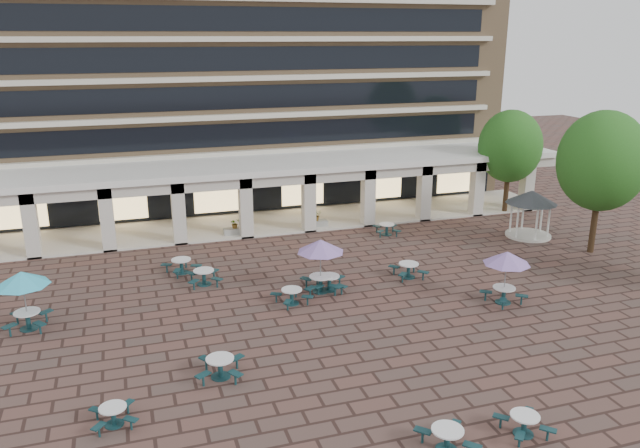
% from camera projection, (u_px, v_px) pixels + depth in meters
% --- Properties ---
extents(ground, '(120.00, 120.00, 0.00)m').
position_uv_depth(ground, '(342.00, 309.00, 29.82)').
color(ground, brown).
rests_on(ground, ground).
extents(apartment_building, '(40.00, 15.50, 25.20)m').
position_uv_depth(apartment_building, '(235.00, 34.00, 49.33)').
color(apartment_building, '#A2815B').
rests_on(apartment_building, ground).
extents(retail_arcade, '(42.00, 6.60, 4.40)m').
position_uv_depth(retail_arcade, '(269.00, 182.00, 42.42)').
color(retail_arcade, white).
rests_on(retail_arcade, ground).
extents(picnic_table_0, '(2.09, 2.09, 0.82)m').
position_uv_depth(picnic_table_0, '(220.00, 366.00, 23.78)').
color(picnic_table_0, '#163E42').
rests_on(picnic_table_0, ground).
extents(picnic_table_1, '(1.62, 1.62, 0.72)m').
position_uv_depth(picnic_table_1, '(524.00, 423.00, 20.37)').
color(picnic_table_1, '#163E42').
rests_on(picnic_table_1, ground).
extents(picnic_table_2, '(1.77, 1.77, 0.77)m').
position_uv_depth(picnic_table_2, '(447.00, 438.00, 19.57)').
color(picnic_table_2, '#163E42').
rests_on(picnic_table_2, ground).
extents(picnic_table_4, '(2.35, 2.35, 2.72)m').
position_uv_depth(picnic_table_4, '(22.00, 281.00, 27.15)').
color(picnic_table_4, '#163E42').
rests_on(picnic_table_4, ground).
extents(picnic_table_5, '(1.64, 1.64, 0.69)m').
position_uv_depth(picnic_table_5, '(113.00, 414.00, 20.87)').
color(picnic_table_5, '#163E42').
rests_on(picnic_table_5, ground).
extents(picnic_table_6, '(2.41, 2.41, 2.78)m').
position_uv_depth(picnic_table_6, '(321.00, 248.00, 31.17)').
color(picnic_table_6, '#163E42').
rests_on(picnic_table_6, ground).
extents(picnic_table_7, '(1.85, 1.85, 0.81)m').
position_uv_depth(picnic_table_7, '(409.00, 269.00, 33.58)').
color(picnic_table_7, '#163E42').
rests_on(picnic_table_7, ground).
extents(picnic_table_8, '(1.84, 1.84, 0.81)m').
position_uv_depth(picnic_table_8, '(204.00, 276.00, 32.63)').
color(picnic_table_8, '#163E42').
rests_on(picnic_table_8, ground).
extents(picnic_table_9, '(1.99, 1.99, 0.76)m').
position_uv_depth(picnic_table_9, '(292.00, 295.00, 30.30)').
color(picnic_table_9, '#163E42').
rests_on(picnic_table_9, ground).
extents(picnic_table_10, '(2.08, 2.08, 0.80)m').
position_uv_depth(picnic_table_10, '(329.00, 281.00, 31.90)').
color(picnic_table_10, '#163E42').
rests_on(picnic_table_10, ground).
extents(picnic_table_11, '(2.28, 2.28, 2.63)m').
position_uv_depth(picnic_table_11, '(507.00, 260.00, 29.89)').
color(picnic_table_11, '#163E42').
rests_on(picnic_table_11, ground).
extents(picnic_table_12, '(2.20, 2.20, 0.81)m').
position_uv_depth(picnic_table_12, '(181.00, 265.00, 34.21)').
color(picnic_table_12, '#163E42').
rests_on(picnic_table_12, ground).
extents(picnic_table_13, '(1.89, 1.89, 0.75)m').
position_uv_depth(picnic_table_13, '(387.00, 228.00, 40.76)').
color(picnic_table_13, '#163E42').
rests_on(picnic_table_13, ground).
extents(gazebo, '(3.25, 3.25, 3.03)m').
position_uv_depth(gazebo, '(531.00, 202.00, 39.96)').
color(gazebo, beige).
rests_on(gazebo, ground).
extents(tree_east_a, '(5.11, 5.11, 8.52)m').
position_uv_depth(tree_east_a, '(602.00, 161.00, 36.06)').
color(tree_east_a, '#382416').
rests_on(tree_east_a, ground).
extents(tree_east_c, '(4.52, 4.52, 7.53)m').
position_uv_depth(tree_east_c, '(510.00, 146.00, 44.61)').
color(tree_east_c, '#382416').
rests_on(tree_east_c, ground).
extents(planter_left, '(1.50, 0.71, 1.16)m').
position_uv_depth(planter_left, '(235.00, 229.00, 40.63)').
color(planter_left, gray).
rests_on(planter_left, ground).
extents(planter_right, '(1.50, 0.73, 1.27)m').
position_uv_depth(planter_right, '(316.00, 220.00, 42.23)').
color(planter_right, gray).
rests_on(planter_right, ground).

